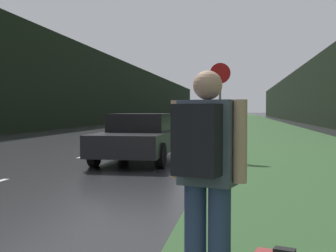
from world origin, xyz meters
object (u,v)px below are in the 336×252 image
Objects in this scene: hitchhiker_with_backpack at (206,170)px; car_passing_near at (140,137)px; car_passing_far at (211,117)px; car_oncoming at (184,116)px; stop_sign at (220,102)px.

hitchhiker_with_backpack is 0.39× the size of car_passing_near.
car_oncoming is (-4.12, 10.54, -0.02)m from car_passing_far.
car_passing_near is at bearing 123.99° from hitchhiker_with_backpack.
car_passing_far reaches higher than car_passing_near.
car_passing_far is at bearing 94.32° from stop_sign.
stop_sign is 1.63× the size of hitchhiker_with_backpack.
stop_sign is 41.08m from car_oncoming.
hitchhiker_with_backpack is at bearing -88.04° from stop_sign.
hitchhiker_with_backpack is 39.52m from car_passing_far.
stop_sign is at bearing -81.05° from car_oncoming.
hitchhiker_with_backpack is at bearing 93.76° from car_passing_far.
stop_sign is 2.58m from car_passing_near.
hitchhiker_with_backpack is 0.37× the size of car_passing_far.
car_passing_far is at bearing 111.21° from hitchhiker_with_backpack.
car_oncoming is at bearing 98.95° from stop_sign.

